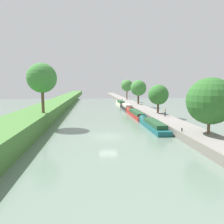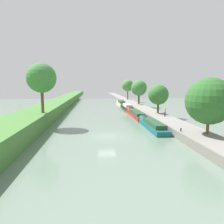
% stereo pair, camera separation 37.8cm
% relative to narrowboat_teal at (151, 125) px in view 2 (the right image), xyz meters
% --- Properties ---
extents(ground_plane, '(160.00, 160.00, 0.00)m').
position_rel_narrowboat_teal_xyz_m(ground_plane, '(-7.75, -5.11, -0.56)').
color(ground_plane, slate).
extents(left_grassy_bank, '(6.23, 260.00, 2.52)m').
position_rel_narrowboat_teal_xyz_m(left_grassy_bank, '(-20.21, -5.11, 0.70)').
color(left_grassy_bank, '#477A38').
rests_on(left_grassy_bank, ground_plane).
extents(right_towpath, '(4.13, 260.00, 1.03)m').
position_rel_narrowboat_teal_xyz_m(right_towpath, '(3.67, -5.11, -0.05)').
color(right_towpath, gray).
rests_on(right_towpath, ground_plane).
extents(stone_quay, '(0.25, 260.00, 1.08)m').
position_rel_narrowboat_teal_xyz_m(stone_quay, '(1.48, -5.11, -0.02)').
color(stone_quay, gray).
rests_on(stone_quay, ground_plane).
extents(narrowboat_teal, '(2.07, 12.52, 1.99)m').
position_rel_narrowboat_teal_xyz_m(narrowboat_teal, '(0.00, 0.00, 0.00)').
color(narrowboat_teal, '#195B60').
rests_on(narrowboat_teal, ground_plane).
extents(narrowboat_red, '(1.94, 15.65, 1.89)m').
position_rel_narrowboat_teal_xyz_m(narrowboat_red, '(-0.05, 13.86, -0.03)').
color(narrowboat_red, maroon).
rests_on(narrowboat_red, ground_plane).
extents(narrowboat_black, '(1.93, 11.56, 2.13)m').
position_rel_narrowboat_teal_xyz_m(narrowboat_black, '(0.08, 27.29, 0.09)').
color(narrowboat_black, black).
rests_on(narrowboat_black, ground_plane).
extents(narrowboat_cream, '(1.95, 13.14, 2.10)m').
position_rel_narrowboat_teal_xyz_m(narrowboat_cream, '(0.18, 41.01, 0.08)').
color(narrowboat_cream, beige).
rests_on(narrowboat_cream, ground_plane).
extents(tree_rightbank_near, '(5.77, 5.77, 7.03)m').
position_rel_narrowboat_teal_xyz_m(tree_rightbank_near, '(4.54, -9.22, 4.61)').
color(tree_rightbank_near, brown).
rests_on(tree_rightbank_near, right_towpath).
extents(tree_rightbank_midnear, '(4.31, 4.31, 6.16)m').
position_rel_narrowboat_teal_xyz_m(tree_rightbank_midnear, '(4.22, 10.15, 4.46)').
color(tree_rightbank_midnear, '#4C3828').
rests_on(tree_rightbank_midnear, right_towpath).
extents(tree_rightbank_midfar, '(4.90, 4.90, 7.53)m').
position_rel_narrowboat_teal_xyz_m(tree_rightbank_midfar, '(4.63, 31.48, 5.52)').
color(tree_rightbank_midfar, '#4C3828').
rests_on(tree_rightbank_midfar, right_towpath).
extents(tree_rightbank_far, '(4.79, 4.79, 8.14)m').
position_rel_narrowboat_teal_xyz_m(tree_rightbank_far, '(4.46, 52.24, 6.18)').
color(tree_rightbank_far, brown).
rests_on(tree_rightbank_far, right_towpath).
extents(tree_leftbank_downstream, '(4.82, 4.82, 8.14)m').
position_rel_narrowboat_teal_xyz_m(tree_leftbank_downstream, '(-17.98, 1.75, 7.65)').
color(tree_leftbank_downstream, brown).
rests_on(tree_leftbank_downstream, left_grassy_bank).
extents(person_walking, '(0.34, 0.34, 1.66)m').
position_rel_narrowboat_teal_xyz_m(person_walking, '(4.19, 5.59, 1.34)').
color(person_walking, '#282D42').
rests_on(person_walking, right_towpath).
extents(mooring_bollard_near, '(0.16, 0.16, 0.45)m').
position_rel_narrowboat_teal_xyz_m(mooring_bollard_near, '(1.90, -7.42, 0.69)').
color(mooring_bollard_near, black).
rests_on(mooring_bollard_near, right_towpath).
extents(mooring_bollard_far, '(0.16, 0.16, 0.45)m').
position_rel_narrowboat_teal_xyz_m(mooring_bollard_far, '(1.90, 47.12, 0.69)').
color(mooring_bollard_far, black).
rests_on(mooring_bollard_far, right_towpath).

